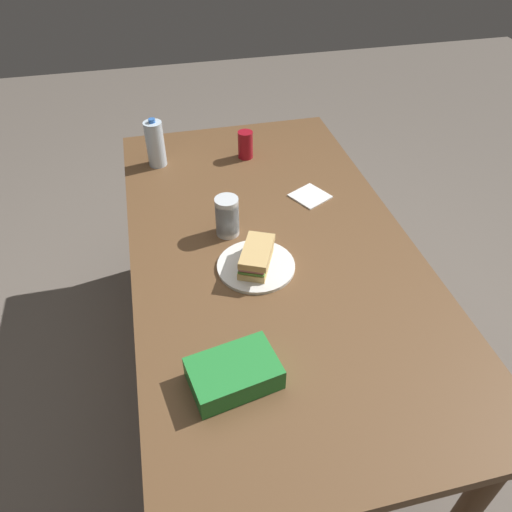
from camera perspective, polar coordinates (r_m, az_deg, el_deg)
The scene contains 9 objects.
ground_plane at distance 2.29m, azimuth 1.39°, elevation -13.37°, with size 8.00×8.00×0.00m, color #70665B.
dining_table at distance 1.77m, azimuth 1.74°, elevation -0.51°, with size 1.84×0.99×0.77m.
paper_plate at distance 1.62m, azimuth 0.00°, elevation -1.17°, with size 0.26×0.26×0.01m, color white.
sandwich at distance 1.58m, azimuth 0.04°, elevation -0.02°, with size 0.21×0.15×0.08m.
soda_can_red at distance 2.19m, azimuth -1.26°, elevation 12.97°, with size 0.07×0.07×0.12m, color maroon.
chip_bag at distance 1.30m, azimuth -2.63°, elevation -13.64°, with size 0.23×0.15×0.07m, color #268C38.
water_bottle_tall at distance 2.15m, azimuth -11.78°, elevation 12.82°, with size 0.08×0.08×0.21m.
plastic_cup_stack at distance 1.72m, azimuth -3.42°, elevation 4.67°, with size 0.08×0.08×0.15m.
paper_napkin at distance 1.96m, azimuth 6.39°, elevation 7.03°, with size 0.13×0.13×0.01m, color white.
Camera 1 is at (1.27, -0.35, 1.87)m, focal length 33.95 mm.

